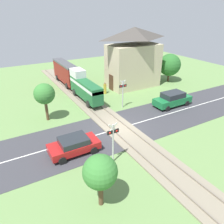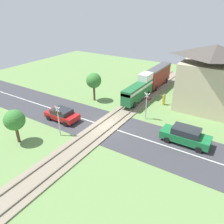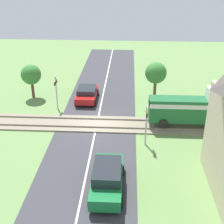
% 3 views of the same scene
% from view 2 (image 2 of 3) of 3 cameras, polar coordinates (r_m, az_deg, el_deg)
% --- Properties ---
extents(ground_plane, '(60.00, 60.00, 0.00)m').
position_cam_2_polar(ground_plane, '(23.52, -1.66, -3.78)').
color(ground_plane, '#66894C').
extents(road_surface, '(48.00, 6.40, 0.02)m').
position_cam_2_polar(road_surface, '(23.51, -1.66, -3.76)').
color(road_surface, '#38383D').
rests_on(road_surface, ground_plane).
extents(track_bed, '(2.80, 48.00, 0.24)m').
position_cam_2_polar(track_bed, '(23.48, -1.66, -3.64)').
color(track_bed, gray).
rests_on(track_bed, ground_plane).
extents(train, '(1.58, 13.78, 3.18)m').
position_cam_2_polar(train, '(31.89, 9.82, 7.89)').
color(train, '#1E6033').
rests_on(train, track_bed).
extents(car_near_crossing, '(3.84, 1.98, 1.33)m').
position_cam_2_polar(car_near_crossing, '(25.05, -12.92, -0.61)').
color(car_near_crossing, '#A81919').
rests_on(car_near_crossing, ground_plane).
extents(car_far_side, '(4.49, 1.92, 1.63)m').
position_cam_2_polar(car_far_side, '(21.55, 18.66, -5.82)').
color(car_far_side, '#197038').
rests_on(car_far_side, ground_plane).
extents(crossing_signal_west_approach, '(0.90, 0.18, 3.23)m').
position_cam_2_polar(crossing_signal_west_approach, '(21.61, -13.86, -1.29)').
color(crossing_signal_west_approach, '#B7B7B7').
rests_on(crossing_signal_west_approach, ground_plane).
extents(crossing_signal_east_approach, '(0.90, 0.18, 3.23)m').
position_cam_2_polar(crossing_signal_east_approach, '(24.41, 9.02, 2.51)').
color(crossing_signal_east_approach, '#B7B7B7').
rests_on(crossing_signal_east_approach, ground_plane).
extents(station_building, '(7.48, 4.24, 7.94)m').
position_cam_2_polar(station_building, '(27.65, 24.17, 7.38)').
color(station_building, '#C6B793').
rests_on(station_building, ground_plane).
extents(pedestrian_by_station, '(0.38, 0.38, 1.52)m').
position_cam_2_polar(pedestrian_by_station, '(28.99, 13.38, 3.14)').
color(pedestrian_by_station, gold).
rests_on(pedestrian_by_station, ground_plane).
extents(tree_roadside_hedge, '(2.01, 2.01, 3.81)m').
position_cam_2_polar(tree_roadside_hedge, '(28.95, -4.79, 8.14)').
color(tree_roadside_hedge, brown).
rests_on(tree_roadside_hedge, ground_plane).
extents(tree_beyond_track, '(1.93, 1.93, 3.33)m').
position_cam_2_polar(tree_beyond_track, '(21.74, -24.13, -1.98)').
color(tree_beyond_track, brown).
rests_on(tree_beyond_track, ground_plane).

